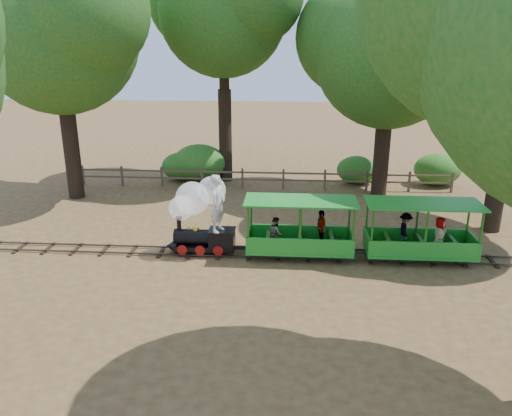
# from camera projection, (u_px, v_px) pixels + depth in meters

# --- Properties ---
(ground) EXTENTS (90.00, 90.00, 0.00)m
(ground) POSITION_uv_depth(u_px,v_px,m) (249.00, 255.00, 16.83)
(ground) COLOR olive
(ground) RESTS_ON ground
(track) EXTENTS (22.00, 1.00, 0.10)m
(track) POSITION_uv_depth(u_px,v_px,m) (249.00, 253.00, 16.81)
(track) COLOR #3F3D3A
(track) RESTS_ON ground
(locomotive) EXTENTS (2.37, 1.19, 2.86)m
(locomotive) POSITION_uv_depth(u_px,v_px,m) (200.00, 209.00, 16.49)
(locomotive) COLOR black
(locomotive) RESTS_ON ground
(carriage_front) EXTENTS (3.64, 1.49, 1.89)m
(carriage_front) POSITION_uv_depth(u_px,v_px,m) (300.00, 235.00, 16.47)
(carriage_front) COLOR #209427
(carriage_front) RESTS_ON track
(carriage_rear) EXTENTS (3.64, 1.49, 1.89)m
(carriage_rear) POSITION_uv_depth(u_px,v_px,m) (420.00, 237.00, 16.22)
(carriage_rear) COLOR #209427
(carriage_rear) RESTS_ON track
(oak_nw) EXTENTS (8.44, 7.42, 10.54)m
(oak_nw) POSITION_uv_depth(u_px,v_px,m) (57.00, 24.00, 20.78)
(oak_nw) COLOR #2D2116
(oak_nw) RESTS_ON ground
(oak_nc) EXTENTS (7.57, 6.66, 11.17)m
(oak_nc) POSITION_uv_depth(u_px,v_px,m) (222.00, 6.00, 23.35)
(oak_nc) COLOR #2D2116
(oak_nc) RESTS_ON ground
(oak_ne) EXTENTS (8.17, 7.19, 9.63)m
(oak_ne) POSITION_uv_depth(u_px,v_px,m) (389.00, 45.00, 21.50)
(oak_ne) COLOR #2D2116
(oak_ne) RESTS_ON ground
(fence) EXTENTS (18.10, 0.10, 1.00)m
(fence) POSITION_uv_depth(u_px,v_px,m) (263.00, 177.00, 24.21)
(fence) COLOR brown
(fence) RESTS_ON ground
(shrub_west) EXTENTS (2.09, 1.61, 1.45)m
(shrub_west) POSITION_uv_depth(u_px,v_px,m) (182.00, 166.00, 25.69)
(shrub_west) COLOR #2D6B1E
(shrub_west) RESTS_ON ground
(shrub_mid_w) EXTENTS (2.72, 2.09, 1.88)m
(shrub_mid_w) POSITION_uv_depth(u_px,v_px,m) (200.00, 163.00, 25.56)
(shrub_mid_w) COLOR #2D6B1E
(shrub_mid_w) RESTS_ON ground
(shrub_mid_e) EXTENTS (2.03, 1.56, 1.40)m
(shrub_mid_e) POSITION_uv_depth(u_px,v_px,m) (357.00, 170.00, 25.08)
(shrub_mid_e) COLOR #2D6B1E
(shrub_mid_e) RESTS_ON ground
(shrub_east) EXTENTS (2.31, 1.78, 1.60)m
(shrub_east) POSITION_uv_depth(u_px,v_px,m) (437.00, 169.00, 24.78)
(shrub_east) COLOR #2D6B1E
(shrub_east) RESTS_ON ground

